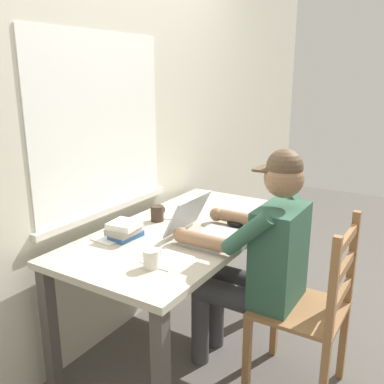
% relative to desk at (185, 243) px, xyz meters
% --- Properties ---
extents(ground_plane, '(8.00, 8.00, 0.00)m').
position_rel_desk_xyz_m(ground_plane, '(0.00, 0.00, -0.65)').
color(ground_plane, '#56514C').
extents(back_wall, '(6.00, 0.08, 2.60)m').
position_rel_desk_xyz_m(back_wall, '(-0.00, 0.47, 0.65)').
color(back_wall, beige).
rests_on(back_wall, ground).
extents(desk, '(1.52, 0.77, 0.74)m').
position_rel_desk_xyz_m(desk, '(0.00, 0.00, 0.00)').
color(desk, '#BCB29E').
rests_on(desk, ground).
extents(seated_person, '(0.50, 0.60, 1.25)m').
position_rel_desk_xyz_m(seated_person, '(-0.01, -0.46, 0.04)').
color(seated_person, '#2D5642').
rests_on(seated_person, ground).
extents(wooden_chair, '(0.42, 0.42, 0.94)m').
position_rel_desk_xyz_m(wooden_chair, '(-0.01, -0.74, -0.19)').
color(wooden_chair, olive).
rests_on(wooden_chair, ground).
extents(laptop, '(0.33, 0.33, 0.21)m').
position_rel_desk_xyz_m(laptop, '(-0.06, -0.16, 0.14)').
color(laptop, '#ADAFB2').
rests_on(laptop, desk).
extents(computer_mouse, '(0.06, 0.10, 0.03)m').
position_rel_desk_xyz_m(computer_mouse, '(0.17, -0.23, 0.11)').
color(computer_mouse, black).
rests_on(computer_mouse, desk).
extents(coffee_mug_white, '(0.11, 0.07, 0.09)m').
position_rel_desk_xyz_m(coffee_mug_white, '(-0.50, -0.14, 0.13)').
color(coffee_mug_white, silver).
rests_on(coffee_mug_white, desk).
extents(coffee_mug_dark, '(0.11, 0.08, 0.09)m').
position_rel_desk_xyz_m(coffee_mug_dark, '(0.02, 0.21, 0.14)').
color(coffee_mug_dark, '#38281E').
rests_on(coffee_mug_dark, desk).
extents(book_stack_main, '(0.18, 0.16, 0.09)m').
position_rel_desk_xyz_m(book_stack_main, '(-0.30, 0.19, 0.14)').
color(book_stack_main, '#2D5B9E').
rests_on(book_stack_main, desk).
extents(paper_pile_near_laptop, '(0.30, 0.27, 0.01)m').
position_rel_desk_xyz_m(paper_pile_near_laptop, '(0.21, 0.15, 0.09)').
color(paper_pile_near_laptop, silver).
rests_on(paper_pile_near_laptop, desk).
extents(paper_pile_back_corner, '(0.21, 0.19, 0.00)m').
position_rel_desk_xyz_m(paper_pile_back_corner, '(-0.40, -0.16, 0.09)').
color(paper_pile_back_corner, white).
rests_on(paper_pile_back_corner, desk).
extents(paper_pile_side, '(0.21, 0.17, 0.01)m').
position_rel_desk_xyz_m(paper_pile_side, '(-0.32, 0.25, 0.09)').
color(paper_pile_side, white).
rests_on(paper_pile_side, desk).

